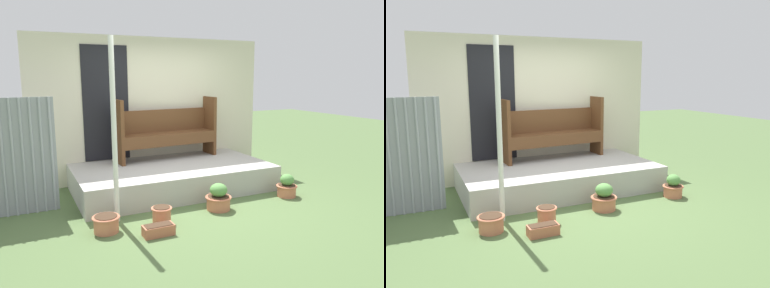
{
  "view_description": "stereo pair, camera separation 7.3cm",
  "coord_description": "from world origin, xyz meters",
  "views": [
    {
      "loc": [
        -2.37,
        -4.83,
        1.92
      ],
      "look_at": [
        0.09,
        0.3,
        0.87
      ],
      "focal_mm": 35.0,
      "sensor_mm": 36.0,
      "label": 1
    },
    {
      "loc": [
        -2.31,
        -4.86,
        1.92
      ],
      "look_at": [
        0.09,
        0.3,
        0.87
      ],
      "focal_mm": 35.0,
      "sensor_mm": 36.0,
      "label": 2
    }
  ],
  "objects": [
    {
      "name": "ground_plane",
      "position": [
        0.0,
        0.0,
        0.0
      ],
      "size": [
        24.0,
        24.0,
        0.0
      ],
      "primitive_type": "plane",
      "color": "#516B3D"
    },
    {
      "name": "porch_slab",
      "position": [
        -0.01,
        0.87,
        0.21
      ],
      "size": [
        3.23,
        1.74,
        0.42
      ],
      "color": "#B2AFA8",
      "rests_on": "ground_plane"
    },
    {
      "name": "house_wall",
      "position": [
        -0.05,
        1.77,
        1.31
      ],
      "size": [
        4.43,
        0.08,
        2.6
      ],
      "color": "beige",
      "rests_on": "ground_plane"
    },
    {
      "name": "support_post",
      "position": [
        -1.23,
        -0.13,
        1.2
      ],
      "size": [
        0.07,
        0.07,
        2.4
      ],
      "color": "white",
      "rests_on": "ground_plane"
    },
    {
      "name": "bench",
      "position": [
        0.12,
        1.43,
        0.96
      ],
      "size": [
        1.9,
        0.54,
        1.1
      ],
      "rotation": [
        0.0,
        0.0,
        0.08
      ],
      "color": "brown",
      "rests_on": "porch_slab"
    },
    {
      "name": "flower_pot_left",
      "position": [
        -1.44,
        -0.43,
        0.12
      ],
      "size": [
        0.35,
        0.35,
        0.21
      ],
      "color": "#C67251",
      "rests_on": "ground_plane"
    },
    {
      "name": "flower_pot_middle",
      "position": [
        -0.72,
        -0.46,
        0.12
      ],
      "size": [
        0.28,
        0.28,
        0.23
      ],
      "color": "#C67251",
      "rests_on": "ground_plane"
    },
    {
      "name": "flower_pot_right",
      "position": [
        0.21,
        -0.34,
        0.17
      ],
      "size": [
        0.38,
        0.38,
        0.39
      ],
      "color": "#C67251",
      "rests_on": "ground_plane"
    },
    {
      "name": "flower_pot_far_right",
      "position": [
        1.49,
        -0.29,
        0.16
      ],
      "size": [
        0.33,
        0.33,
        0.37
      ],
      "color": "#C67251",
      "rests_on": "ground_plane"
    },
    {
      "name": "planter_box_rect",
      "position": [
        -0.89,
        -0.8,
        0.07
      ],
      "size": [
        0.38,
        0.18,
        0.14
      ],
      "color": "#B76647",
      "rests_on": "ground_plane"
    }
  ]
}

